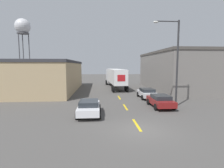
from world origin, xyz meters
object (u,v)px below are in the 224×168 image
object	(u,v)px
parked_car_left_near	(89,107)
parked_car_right_mid	(147,93)
parked_car_right_near	(160,101)
street_lamp	(175,58)
semi_truck	(115,76)
water_tower	(23,28)

from	to	relation	value
parked_car_left_near	parked_car_right_mid	xyz separation A→B (m)	(7.54, 7.72, 0.00)
parked_car_right_near	street_lamp	world-z (taller)	street_lamp
parked_car_right_mid	street_lamp	world-z (taller)	street_lamp
parked_car_right_mid	semi_truck	bearing A→B (deg)	105.35
parked_car_left_near	street_lamp	bearing A→B (deg)	16.80
semi_truck	water_tower	distance (m)	36.02
parked_car_right_near	parked_car_right_mid	bearing A→B (deg)	90.00
parked_car_right_mid	street_lamp	size ratio (longest dim) A/B	0.46
parked_car_right_mid	street_lamp	distance (m)	6.95
parked_car_right_near	water_tower	distance (m)	50.60
parked_car_right_near	street_lamp	bearing A→B (deg)	11.51
parked_car_left_near	street_lamp	size ratio (longest dim) A/B	0.46
parked_car_left_near	water_tower	bearing A→B (deg)	118.42
parked_car_right_near	parked_car_right_mid	size ratio (longest dim) A/B	1.00
semi_truck	parked_car_right_mid	xyz separation A→B (m)	(3.35, -12.21, -1.60)
parked_car_right_near	parked_car_left_near	size ratio (longest dim) A/B	1.00
parked_car_right_mid	water_tower	bearing A→B (deg)	131.91
parked_car_right_mid	water_tower	distance (m)	46.73
semi_truck	street_lamp	distance (m)	18.12
street_lamp	parked_car_right_near	bearing A→B (deg)	-168.49
parked_car_left_near	water_tower	size ratio (longest dim) A/B	0.23
parked_car_right_near	parked_car_left_near	bearing A→B (deg)	-162.14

